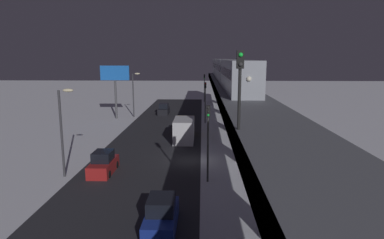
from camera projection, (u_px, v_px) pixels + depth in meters
The scene contains 15 objects.
ground_plane at pixel (188, 160), 33.71m from camera, with size 240.00×240.00×0.00m, color white.
avenue_asphalt at pixel (146, 160), 33.84m from camera, with size 11.00×100.91×0.01m, color #28282D.
elevated_railway at pixel (242, 105), 32.54m from camera, with size 5.00×100.91×6.51m.
subway_train at pixel (226, 69), 55.81m from camera, with size 2.94×55.47×3.40m.
rail_signal at pixel (240, 76), 16.75m from camera, with size 0.36×0.41×4.00m.
sedan_red at pixel (103, 164), 29.98m from camera, with size 1.91×4.29×1.97m.
sedan_black at pixel (164, 110), 61.43m from camera, with size 1.80×4.61×1.97m.
sedan_blue at pixel (161, 216), 20.13m from camera, with size 1.80×4.53×1.97m.
box_truck at pixel (184, 129), 42.18m from camera, with size 2.40×7.40×2.80m.
traffic_light_near at pixel (208, 133), 27.13m from camera, with size 0.32×0.44×6.40m.
traffic_light_mid at pixel (205, 96), 52.65m from camera, with size 0.32×0.44×6.40m.
traffic_light_far at pixel (204, 84), 78.17m from camera, with size 0.32×0.44×6.40m.
commercial_billboard at pixel (115, 78), 55.66m from camera, with size 4.80×0.36×8.90m.
street_lamp_near at pixel (63, 122), 28.24m from camera, with size 1.35×0.44×7.65m.
street_lamp_far at pixel (134, 89), 57.73m from camera, with size 1.35×0.44×7.65m.
Camera 1 is at (-1.37, 32.39, 10.13)m, focal length 31.40 mm.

